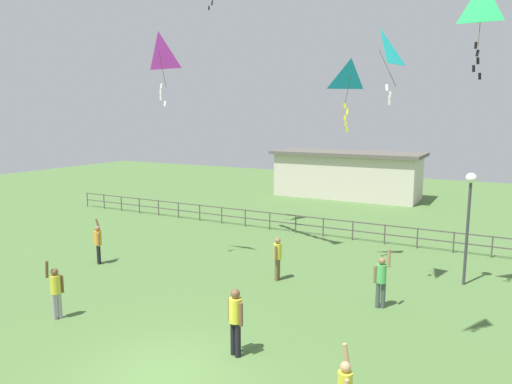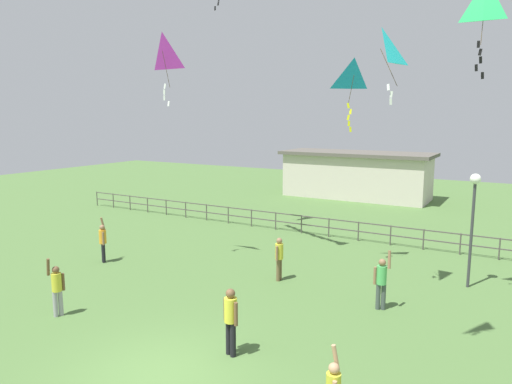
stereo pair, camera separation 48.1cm
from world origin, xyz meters
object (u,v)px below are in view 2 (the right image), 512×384
person_3 (103,240)px  person_5 (57,287)px  kite_0 (162,52)px  person_4 (381,280)px  person_2 (279,256)px  lamppost (474,204)px  kite_1 (485,4)px  kite_2 (354,77)px  kite_3 (381,51)px  person_0 (231,317)px

person_3 → person_5: (2.99, -4.44, -0.01)m
person_5 → kite_0: 9.24m
person_4 → kite_0: size_ratio=0.70×
person_2 → person_5: (-4.28, -6.15, -0.00)m
lamppost → kite_1: size_ratio=1.42×
kite_0 → kite_2: size_ratio=1.05×
person_2 → person_4: bearing=-10.8°
kite_1 → lamppost: bearing=92.0°
kite_1 → kite_2: size_ratio=1.08×
kite_3 → lamppost: bearing=41.4°
lamppost → person_4: bearing=-121.2°
lamppost → kite_1: 6.46m
person_0 → lamppost: bearing=61.0°
kite_0 → person_2: bearing=8.0°
kite_1 → kite_2: kite_1 is taller
lamppost → person_4: (-2.12, -3.50, -2.01)m
person_0 → kite_1: bearing=53.7°
kite_0 → kite_1: size_ratio=0.97×
kite_1 → kite_0: bearing=-172.2°
person_4 → kite_2: bearing=125.6°
person_0 → person_4: (2.45, 4.75, -0.04)m
lamppost → person_2: 6.97m
kite_2 → person_3: bearing=-156.9°
person_3 → kite_0: bearing=22.1°
lamppost → kite_2: bearing=-172.3°
person_0 → kite_3: 9.28m
lamppost → person_2: bearing=-155.7°
person_4 → kite_1: bearing=35.7°
person_2 → kite_1: kite_1 is taller
lamppost → person_3: bearing=-161.5°
lamppost → person_4: lamppost is taller
person_4 → person_5: 9.85m
person_3 → kite_2: kite_2 is taller
kite_0 → kite_3: kite_0 is taller
lamppost → person_5: (-10.36, -8.90, -2.05)m
kite_0 → person_3: bearing=-157.9°
person_5 → kite_3: 12.25m
person_4 → kite_0: 11.37m
person_5 → kite_2: bearing=53.6°
person_2 → person_3: person_3 is taller
kite_0 → person_5: bearing=-85.8°
person_0 → kite_3: kite_3 is taller
kite_1 → person_0: bearing=-126.3°
person_0 → kite_0: size_ratio=0.64×
person_0 → person_3: 9.56m
kite_3 → kite_1: bearing=9.8°
kite_1 → person_3: bearing=-169.3°
person_4 → kite_3: bearing=119.5°
person_3 → kite_2: bearing=23.1°
person_2 → kite_0: 8.80m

